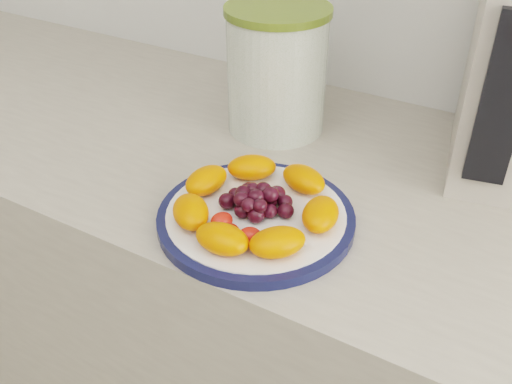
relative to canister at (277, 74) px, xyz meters
The scene contains 7 objects.
counter 0.60m from the canister, 21.76° to the right, with size 3.50×0.60×0.90m, color #B0A591.
plate_rim 0.29m from the canister, 66.84° to the right, with size 0.27×0.27×0.01m, color #11173E.
plate_face 0.29m from the canister, 66.84° to the right, with size 0.24×0.24×0.02m, color white.
canister is the anchor object (origin of this frame).
canister_lid 0.10m from the canister, ahead, with size 0.17×0.17×0.01m, color #5A6B20.
appliance_panel 0.37m from the canister, 10.16° to the right, with size 0.05×0.02×0.23m, color black.
fruit_plate 0.29m from the canister, 67.62° to the right, with size 0.23×0.23×0.04m.
Camera 1 is at (0.20, 0.50, 1.37)m, focal length 40.00 mm.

